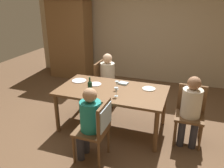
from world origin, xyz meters
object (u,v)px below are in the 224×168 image
at_px(chair_right_end, 190,110).
at_px(dinner_plate_guest_left, 149,89).
at_px(person_man_bearded, 109,76).
at_px(person_man_guest, 191,106).
at_px(wine_bottle_tall_green, 90,88).
at_px(dinner_plate_guest_right, 95,84).
at_px(chair_near, 99,124).
at_px(person_woman_host, 89,119).
at_px(dinner_plate_host, 79,81).
at_px(chair_far_left, 104,80).
at_px(armoire_cabinet, 70,38).
at_px(dining_table, 112,94).
at_px(wine_glass_centre, 117,84).
at_px(wine_glass_near_left, 116,90).

relative_size(chair_right_end, dinner_plate_guest_left, 4.08).
bearing_deg(person_man_bearded, person_man_guest, 61.64).
distance_m(wine_bottle_tall_green, dinner_plate_guest_right, 0.51).
height_order(chair_near, dinner_plate_guest_left, chair_near).
distance_m(chair_near, dinner_plate_guest_left, 1.21).
bearing_deg(person_woman_host, person_man_guest, -57.04).
distance_m(person_woman_host, dinner_plate_host, 1.27).
distance_m(person_man_guest, dinner_plate_host, 2.02).
bearing_deg(chair_far_left, wine_bottle_tall_green, 11.88).
xyz_separation_m(chair_near, chair_far_left, (-0.62, 1.77, -0.06)).
bearing_deg(chair_right_end, wine_bottle_tall_green, 16.62).
bearing_deg(person_man_guest, chair_far_left, -26.84).
bearing_deg(dinner_plate_host, person_man_bearded, 65.40).
bearing_deg(armoire_cabinet, dinner_plate_host, -57.87).
height_order(dining_table, wine_bottle_tall_green, wine_bottle_tall_green).
bearing_deg(chair_far_left, armoire_cabinet, -132.07).
distance_m(chair_right_end, dinner_plate_guest_left, 0.76).
height_order(person_man_guest, wine_bottle_tall_green, person_man_guest).
relative_size(wine_glass_centre, dinner_plate_guest_left, 0.66).
bearing_deg(chair_far_left, wine_glass_near_left, 30.32).
height_order(chair_near, wine_glass_near_left, chair_near).
bearing_deg(chair_far_left, dinner_plate_host, -16.64).
distance_m(wine_glass_near_left, dinner_plate_guest_left, 0.64).
bearing_deg(wine_glass_near_left, person_man_guest, 10.31).
relative_size(chair_right_end, wine_bottle_tall_green, 2.90).
xyz_separation_m(chair_far_left, wine_glass_near_left, (0.65, -1.12, 0.31)).
bearing_deg(dinner_plate_guest_right, wine_bottle_tall_green, -75.54).
xyz_separation_m(dining_table, chair_right_end, (1.30, 0.09, -0.13)).
xyz_separation_m(chair_far_left, dinner_plate_guest_left, (1.09, -0.66, 0.22)).
height_order(chair_right_end, person_woman_host, person_woman_host).
bearing_deg(person_woman_host, wine_glass_near_left, -15.41).
distance_m(chair_far_left, chair_right_end, 1.97).
bearing_deg(dining_table, wine_bottle_tall_green, -122.49).
height_order(armoire_cabinet, dinner_plate_guest_left, armoire_cabinet).
bearing_deg(wine_glass_centre, dinner_plate_guest_right, 170.02).
bearing_deg(dinner_plate_guest_right, wine_glass_near_left, -33.84).
xyz_separation_m(armoire_cabinet, person_man_bearded, (1.63, -1.37, -0.45)).
relative_size(armoire_cabinet, dinner_plate_guest_right, 9.69).
xyz_separation_m(armoire_cabinet, dinner_plate_guest_right, (1.66, -2.14, -0.35)).
bearing_deg(dinner_plate_host, wine_glass_near_left, -25.27).
height_order(wine_bottle_tall_green, wine_glass_centre, wine_bottle_tall_green).
xyz_separation_m(armoire_cabinet, wine_glass_centre, (2.09, -2.22, -0.25)).
bearing_deg(person_woman_host, armoire_cabinet, 32.41).
height_order(dinner_plate_host, dinner_plate_guest_right, same).
height_order(person_woman_host, wine_glass_centre, person_woman_host).
height_order(dinner_plate_host, dinner_plate_guest_left, same).
bearing_deg(chair_near, chair_right_end, -50.41).
height_order(person_woman_host, person_man_guest, person_man_guest).
xyz_separation_m(chair_right_end, dinner_plate_guest_right, (-1.66, 0.02, 0.22)).
bearing_deg(person_man_guest, chair_near, 36.16).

